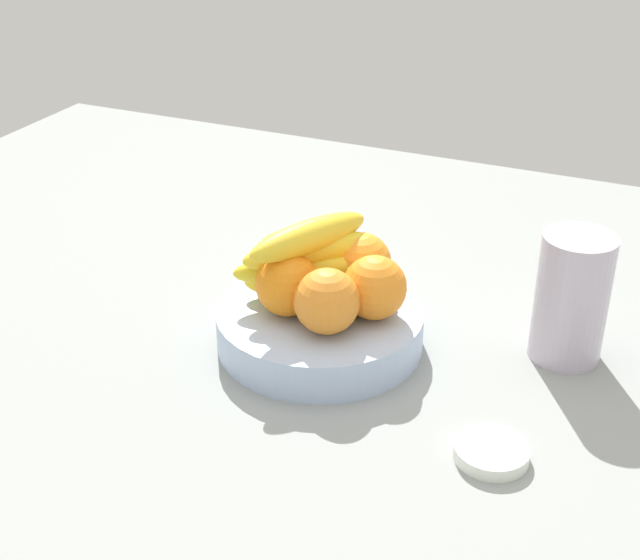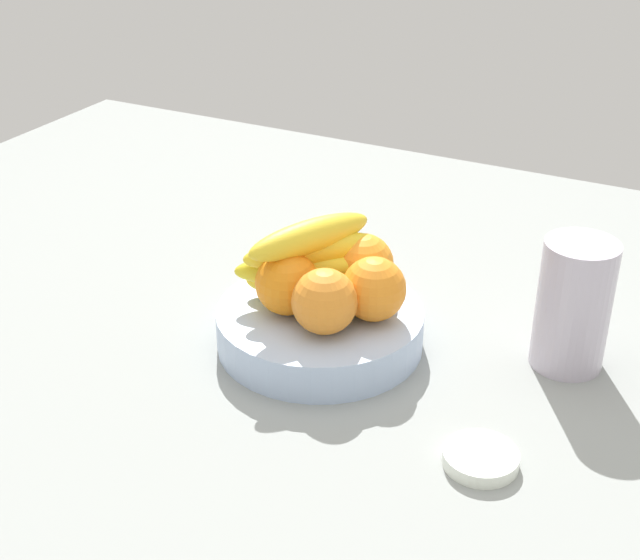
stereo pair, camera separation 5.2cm
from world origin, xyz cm
name	(u,v)px [view 2 (the right image)]	position (x,y,z in cm)	size (l,w,h in cm)	color
ground_plane	(327,367)	(0.00, 0.00, -1.50)	(180.00, 140.00, 3.00)	gray
fruit_bowl	(320,327)	(-2.01, 2.16, 2.45)	(25.06, 25.06, 4.90)	#ABC2E2
orange_front_left	(325,301)	(0.61, -1.84, 8.72)	(7.64, 7.64, 7.64)	orange
orange_front_right	(374,289)	(4.41, 3.33, 8.72)	(7.64, 7.64, 7.64)	orange
orange_center	(363,264)	(0.66, 8.44, 8.72)	(7.64, 7.64, 7.64)	orange
orange_back_left	(286,261)	(-8.10, 4.89, 8.72)	(7.64, 7.64, 7.64)	orange
orange_back_right	(286,284)	(-5.23, -0.31, 8.72)	(7.64, 7.64, 7.64)	orange
banana_bunch	(310,261)	(-4.13, 3.79, 10.20)	(18.12, 16.98, 10.60)	yellow
thermos_tumbler	(574,305)	(25.72, 11.68, 7.89)	(8.49, 8.49, 15.77)	#BDB3C4
jar_lid	(481,458)	(22.50, -10.44, 0.74)	(7.69, 7.69, 1.49)	white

